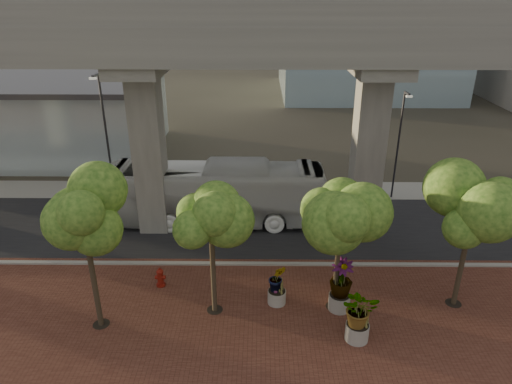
{
  "coord_description": "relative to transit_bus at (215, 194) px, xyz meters",
  "views": [
    {
      "loc": [
        0.12,
        -21.74,
        12.89
      ],
      "look_at": [
        -0.11,
        0.5,
        3.0
      ],
      "focal_mm": 32.0,
      "sensor_mm": 36.0,
      "label": 1
    }
  ],
  "objects": [
    {
      "name": "transit_bus",
      "position": [
        0.0,
        0.0,
        0.0
      ],
      "size": [
        13.25,
        3.17,
        3.69
      ],
      "primitive_type": "imported",
      "rotation": [
        0.0,
        0.0,
        1.57
      ],
      "color": "silver",
      "rests_on": "ground"
    },
    {
      "name": "streetlamp_east",
      "position": [
        11.53,
        3.5,
        2.36
      ],
      "size": [
        0.36,
        1.04,
        7.18
      ],
      "color": "#29292D",
      "rests_on": "ground"
    },
    {
      "name": "transit_viaduct",
      "position": [
        2.54,
        -0.8,
        5.44
      ],
      "size": [
        72.0,
        5.6,
        12.4
      ],
      "color": "gray",
      "rests_on": "ground"
    },
    {
      "name": "street_tree_far_east",
      "position": [
        11.32,
        -7.85,
        2.8
      ],
      "size": [
        3.8,
        3.8,
        6.33
      ],
      "color": "#483C29",
      "rests_on": "ground"
    },
    {
      "name": "curb_strip",
      "position": [
        2.54,
        -4.8,
        -1.76
      ],
      "size": [
        70.0,
        0.25,
        0.16
      ],
      "primitive_type": "cube",
      "color": "gray",
      "rests_on": "ground"
    },
    {
      "name": "station_pavilion",
      "position": [
        -17.46,
        13.2,
        1.37
      ],
      "size": [
        23.0,
        13.0,
        6.3
      ],
      "color": "silver",
      "rests_on": "ground"
    },
    {
      "name": "planter_front",
      "position": [
        6.54,
        -10.17,
        -0.39
      ],
      "size": [
        2.09,
        2.09,
        2.29
      ],
      "color": "#9F9C90",
      "rests_on": "ground"
    },
    {
      "name": "asphalt_road",
      "position": [
        2.54,
        -0.8,
        -1.82
      ],
      "size": [
        90.0,
        8.0,
        0.04
      ],
      "primitive_type": "cube",
      "color": "black",
      "rests_on": "ground"
    },
    {
      "name": "planter_left",
      "position": [
        3.42,
        -7.88,
        -0.58
      ],
      "size": [
        1.81,
        1.81,
        1.99
      ],
      "color": "#9A958B",
      "rests_on": "ground"
    },
    {
      "name": "brick_plaza",
      "position": [
        2.54,
        -10.8,
        -1.81
      ],
      "size": [
        70.0,
        13.0,
        0.06
      ],
      "primitive_type": "cube",
      "color": "brown",
      "rests_on": "ground"
    },
    {
      "name": "planter_right",
      "position": [
        6.13,
        -8.27,
        -0.29
      ],
      "size": [
        2.3,
        2.3,
        2.46
      ],
      "color": "#AEA89D",
      "rests_on": "ground"
    },
    {
      "name": "street_tree_far_west",
      "position": [
        -3.99,
        -9.4,
        3.17
      ],
      "size": [
        3.45,
        3.45,
        6.55
      ],
      "color": "#483C29",
      "rests_on": "ground"
    },
    {
      "name": "far_sidewalk",
      "position": [
        2.54,
        4.7,
        -1.81
      ],
      "size": [
        90.0,
        3.0,
        0.06
      ],
      "primitive_type": "cube",
      "color": "gray",
      "rests_on": "ground"
    },
    {
      "name": "streetlamp_west",
      "position": [
        -7.46,
        4.11,
        2.91
      ],
      "size": [
        0.4,
        1.18,
        8.14
      ],
      "color": "#2D2D32",
      "rests_on": "ground"
    },
    {
      "name": "street_tree_near_east",
      "position": [
        5.93,
        -8.12,
        3.14
      ],
      "size": [
        4.16,
        4.16,
        6.83
      ],
      "color": "#483C29",
      "rests_on": "ground"
    },
    {
      "name": "street_tree_near_west",
      "position": [
        0.69,
        -8.41,
        2.59
      ],
      "size": [
        3.47,
        3.47,
        5.98
      ],
      "color": "#483C29",
      "rests_on": "ground"
    },
    {
      "name": "ground",
      "position": [
        2.54,
        -2.8,
        -1.84
      ],
      "size": [
        160.0,
        160.0,
        0.0
      ],
      "primitive_type": "plane",
      "color": "#312E24",
      "rests_on": "ground"
    },
    {
      "name": "fire_hydrant",
      "position": [
        -2.03,
        -6.63,
        -1.32
      ],
      "size": [
        0.48,
        0.43,
        0.97
      ],
      "color": "maroon",
      "rests_on": "ground"
    }
  ]
}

